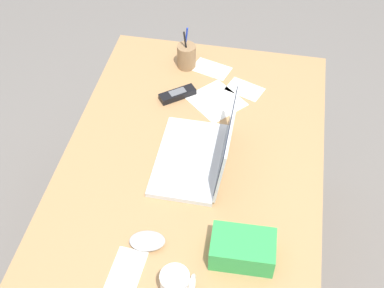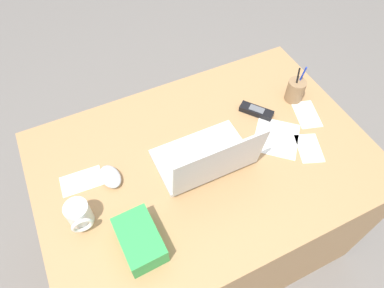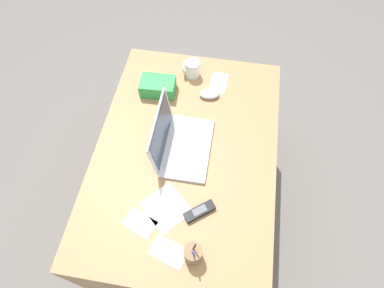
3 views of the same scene
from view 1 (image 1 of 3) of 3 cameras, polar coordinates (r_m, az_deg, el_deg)
ground_plane at (r=2.30m, az=0.03°, el=-13.57°), size 6.00×6.00×0.00m
desk at (r=1.99m, az=0.03°, el=-8.49°), size 1.25×0.86×0.73m
laptop at (r=1.65m, az=1.05°, el=-1.00°), size 0.34×0.24×0.23m
computer_mouse at (r=1.50m, az=-5.02°, el=-10.74°), size 0.08×0.11×0.03m
coffee_mug_white at (r=1.39m, az=-1.74°, el=-15.48°), size 0.08×0.09×0.10m
cordless_phone at (r=1.91m, az=-1.63°, el=5.57°), size 0.12×0.14×0.03m
pen_holder at (r=2.02m, az=-0.62°, el=9.81°), size 0.07×0.07×0.17m
snack_bag at (r=1.46m, az=5.68°, el=-11.59°), size 0.12×0.18×0.08m
paper_note_near_laptop at (r=1.47m, az=-7.38°, el=-13.97°), size 0.15×0.09×0.00m
paper_note_left at (r=1.90m, az=2.70°, el=4.83°), size 0.24×0.24×0.00m
paper_note_right at (r=2.04m, az=2.16°, el=8.38°), size 0.13×0.16×0.00m
paper_note_front at (r=1.95m, az=5.91°, el=6.10°), size 0.13×0.16×0.00m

